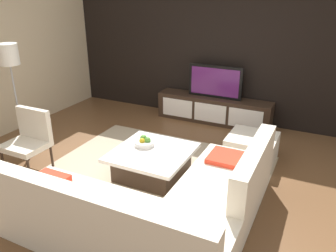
{
  "coord_description": "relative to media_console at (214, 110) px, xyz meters",
  "views": [
    {
      "loc": [
        1.9,
        -3.51,
        2.46
      ],
      "look_at": [
        -0.09,
        0.58,
        0.57
      ],
      "focal_mm": 36.09,
      "sensor_mm": 36.0,
      "label": 1
    }
  ],
  "objects": [
    {
      "name": "sectional_couch",
      "position": [
        0.51,
        -3.29,
        0.04
      ],
      "size": [
        2.42,
        2.33,
        0.84
      ],
      "color": "beige",
      "rests_on": "ground"
    },
    {
      "name": "television",
      "position": [
        -0.0,
        0.0,
        0.56
      ],
      "size": [
        1.03,
        0.06,
        0.61
      ],
      "color": "black",
      "rests_on": "media_console"
    },
    {
      "name": "ground_plane",
      "position": [
        -0.0,
        -2.4,
        -0.25
      ],
      "size": [
        14.0,
        14.0,
        0.0
      ],
      "primitive_type": "plane",
      "color": "brown"
    },
    {
      "name": "ottoman",
      "position": [
        1.03,
        -1.25,
        -0.05
      ],
      "size": [
        0.7,
        0.7,
        0.4
      ],
      "primitive_type": "cube",
      "color": "beige",
      "rests_on": "ground"
    },
    {
      "name": "area_rug",
      "position": [
        -0.1,
        -2.4,
        -0.24
      ],
      "size": [
        3.02,
        2.81,
        0.01
      ],
      "primitive_type": "cube",
      "color": "tan",
      "rests_on": "ground"
    },
    {
      "name": "floor_lamp",
      "position": [
        -2.52,
        -2.36,
        1.14
      ],
      "size": [
        0.3,
        0.3,
        1.66
      ],
      "color": "#A5A5AA",
      "rests_on": "ground"
    },
    {
      "name": "media_console",
      "position": [
        0.0,
        0.0,
        0.0
      ],
      "size": [
        2.19,
        0.43,
        0.5
      ],
      "color": "#332319",
      "rests_on": "ground"
    },
    {
      "name": "accent_chair_near",
      "position": [
        -1.78,
        -2.84,
        0.24
      ],
      "size": [
        0.57,
        0.51,
        0.87
      ],
      "rotation": [
        0.0,
        0.0,
        0.08
      ],
      "color": "#332319",
      "rests_on": "ground"
    },
    {
      "name": "coffee_table",
      "position": [
        -0.1,
        -2.3,
        -0.05
      ],
      "size": [
        1.02,
        1.05,
        0.38
      ],
      "color": "#332319",
      "rests_on": "ground"
    },
    {
      "name": "feature_wall_back",
      "position": [
        -0.0,
        0.3,
        1.15
      ],
      "size": [
        6.4,
        0.12,
        2.8
      ],
      "primitive_type": "cube",
      "color": "black",
      "rests_on": "ground"
    },
    {
      "name": "fruit_bowl",
      "position": [
        -0.28,
        -2.19,
        0.18
      ],
      "size": [
        0.28,
        0.28,
        0.14
      ],
      "color": "silver",
      "rests_on": "coffee_table"
    }
  ]
}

